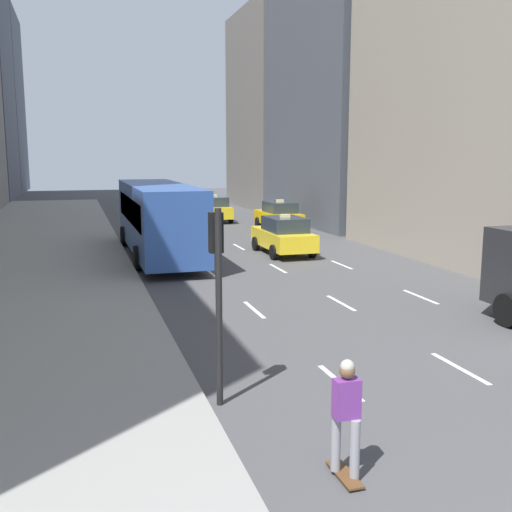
% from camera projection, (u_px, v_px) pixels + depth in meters
% --- Properties ---
extents(sidewalk_left, '(8.00, 66.00, 0.15)m').
position_uv_depth(sidewalk_left, '(36.00, 251.00, 27.98)').
color(sidewalk_left, gray).
rests_on(sidewalk_left, ground).
extents(lane_markings, '(5.72, 56.00, 0.01)m').
position_uv_depth(lane_markings, '(256.00, 257.00, 26.96)').
color(lane_markings, white).
rests_on(lane_markings, ground).
extents(taxi_lead, '(2.02, 4.40, 1.87)m').
position_uv_depth(taxi_lead, '(283.00, 235.00, 27.52)').
color(taxi_lead, yellow).
rests_on(taxi_lead, ground).
extents(taxi_second, '(2.02, 4.40, 1.87)m').
position_uv_depth(taxi_second, '(279.00, 215.00, 36.62)').
color(taxi_second, yellow).
rests_on(taxi_second, ground).
extents(taxi_third, '(2.02, 4.40, 1.87)m').
position_uv_depth(taxi_third, '(213.00, 209.00, 41.23)').
color(taxi_third, yellow).
rests_on(taxi_third, ground).
extents(city_bus, '(2.80, 11.61, 3.25)m').
position_uv_depth(city_bus, '(157.00, 217.00, 26.78)').
color(city_bus, '#2D519E').
rests_on(city_bus, ground).
extents(skateboarder, '(0.36, 0.80, 1.75)m').
position_uv_depth(skateboarder, '(346.00, 413.00, 8.30)').
color(skateboarder, brown).
rests_on(skateboarder, ground).
extents(traffic_light_pole, '(0.24, 0.42, 3.60)m').
position_uv_depth(traffic_light_pole, '(217.00, 274.00, 10.64)').
color(traffic_light_pole, black).
rests_on(traffic_light_pole, ground).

